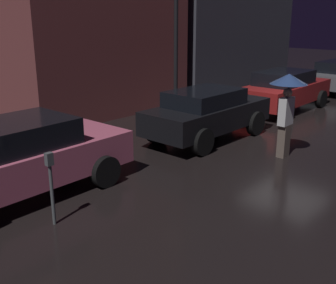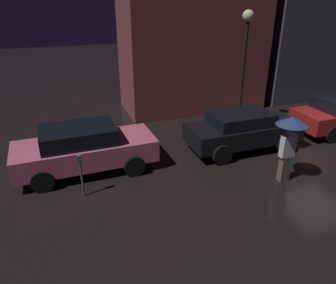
% 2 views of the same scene
% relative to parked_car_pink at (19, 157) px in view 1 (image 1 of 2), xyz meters
% --- Properties ---
extents(ground_plane, '(60.00, 60.00, 0.00)m').
position_rel_parked_car_pink_xyz_m(ground_plane, '(8.49, -1.55, -0.81)').
color(ground_plane, black).
extents(building_facade_right, '(8.09, 3.00, 7.57)m').
position_rel_parked_car_pink_xyz_m(building_facade_right, '(13.82, 4.95, 2.97)').
color(building_facade_right, '#3D3D47').
rests_on(building_facade_right, ground).
extents(parked_car_pink, '(4.51, 1.95, 1.55)m').
position_rel_parked_car_pink_xyz_m(parked_car_pink, '(0.00, 0.00, 0.00)').
color(parked_car_pink, '#DB6684').
rests_on(parked_car_pink, ground).
extents(parked_car_black, '(4.17, 1.87, 1.46)m').
position_rel_parked_car_pink_xyz_m(parked_car_black, '(5.68, -0.30, -0.03)').
color(parked_car_black, black).
rests_on(parked_car_black, ground).
extents(parked_car_red, '(4.49, 1.87, 1.49)m').
position_rel_parked_car_pink_xyz_m(parked_car_red, '(10.67, -0.15, -0.03)').
color(parked_car_red, maroon).
rests_on(parked_car_red, ground).
extents(pedestrian_with_umbrella, '(0.91, 0.91, 2.12)m').
position_rel_parked_car_pink_xyz_m(pedestrian_with_umbrella, '(5.74, -2.70, 0.75)').
color(pedestrian_with_umbrella, '#66564C').
rests_on(pedestrian_with_umbrella, ground).
extents(parking_meter, '(0.12, 0.10, 1.31)m').
position_rel_parked_car_pink_xyz_m(parking_meter, '(-0.25, -1.50, -0.01)').
color(parking_meter, '#4C5154').
rests_on(parking_meter, ground).
extents(street_lamp_near, '(0.46, 0.46, 4.77)m').
position_rel_parked_car_pink_xyz_m(street_lamp_near, '(6.91, 2.00, 2.61)').
color(street_lamp_near, black).
rests_on(street_lamp_near, ground).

